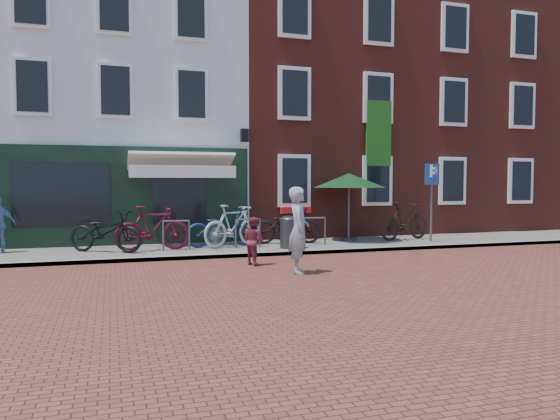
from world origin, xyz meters
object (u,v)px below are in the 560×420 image
object	(u,v)px
bicycle_2	(221,228)
bicycle_5	(405,221)
bicycle_4	(287,225)
bicycle_1	(153,228)
woman	(299,230)
litter_bin	(289,230)
boy	(254,241)
bicycle_3	(233,226)
bicycle_0	(106,232)
parking_sign	(432,188)
parasol	(349,178)

from	to	relation	value
bicycle_2	bicycle_5	bearing A→B (deg)	-98.93
bicycle_2	bicycle_5	xyz separation A→B (m)	(5.97, -0.01, 0.06)
bicycle_2	bicycle_4	xyz separation A→B (m)	(2.04, 0.18, 0.00)
bicycle_4	bicycle_1	bearing A→B (deg)	107.39
woman	bicycle_2	world-z (taller)	woman
litter_bin	boy	world-z (taller)	boy
litter_bin	bicycle_1	xyz separation A→B (m)	(-3.69, 0.61, 0.10)
boy	bicycle_5	size ratio (longest dim) A/B	0.57
bicycle_3	bicycle_1	bearing A→B (deg)	69.79
bicycle_0	parking_sign	bearing A→B (deg)	-61.32
boy	bicycle_1	xyz separation A→B (m)	(-2.14, 2.60, 0.14)
woman	bicycle_3	bearing A→B (deg)	24.79
bicycle_5	bicycle_4	bearing A→B (deg)	74.13
parasol	bicycle_3	world-z (taller)	parasol
parking_sign	boy	world-z (taller)	parking_sign
boy	bicycle_4	bearing A→B (deg)	-51.38
boy	bicycle_1	distance (m)	3.37
woman	bicycle_1	distance (m)	4.87
bicycle_2	bicycle_5	distance (m)	5.98
parking_sign	parasol	size ratio (longest dim) A/B	1.01
bicycle_3	woman	bearing A→B (deg)	161.82
boy	bicycle_3	bearing A→B (deg)	-23.17
bicycle_1	bicycle_4	world-z (taller)	bicycle_1
bicycle_0	bicycle_2	bearing A→B (deg)	-54.05
woman	bicycle_4	distance (m)	4.66
bicycle_2	bicycle_4	size ratio (longest dim) A/B	1.00
bicycle_0	bicycle_5	size ratio (longest dim) A/B	1.03
parking_sign	bicycle_4	distance (m)	4.70
woman	bicycle_4	xyz separation A→B (m)	(1.22, 4.49, -0.28)
bicycle_2	bicycle_3	world-z (taller)	bicycle_3
woman	bicycle_5	world-z (taller)	woman
parking_sign	bicycle_1	size ratio (longest dim) A/B	1.20
litter_bin	boy	xyz separation A→B (m)	(-1.55, -1.99, -0.03)
parasol	bicycle_2	distance (m)	4.43
parking_sign	parasol	xyz separation A→B (m)	(-2.35, 1.00, 0.33)
boy	bicycle_3	distance (m)	2.79
litter_bin	bicycle_3	xyz separation A→B (m)	(-1.43, 0.80, 0.10)
woman	bicycle_0	distance (m)	5.67
parasol	bicycle_1	xyz separation A→B (m)	(-6.10, -0.65, -1.38)
parasol	bicycle_5	xyz separation A→B (m)	(1.80, -0.35, -1.38)
parasol	woman	world-z (taller)	parasol
bicycle_0	bicycle_2	xyz separation A→B (m)	(3.14, 0.27, 0.00)
litter_bin	bicycle_2	bearing A→B (deg)	152.39
bicycle_0	bicycle_4	size ratio (longest dim) A/B	1.00
bicycle_4	bicycle_5	world-z (taller)	bicycle_5
litter_bin	bicycle_4	distance (m)	1.13
woman	bicycle_4	bearing A→B (deg)	2.91
bicycle_2	bicycle_4	distance (m)	2.05
parking_sign	litter_bin	bearing A→B (deg)	-176.84
boy	parasol	bearing A→B (deg)	-71.30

